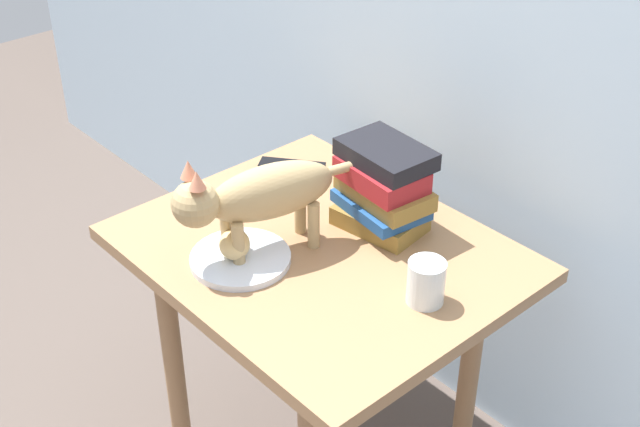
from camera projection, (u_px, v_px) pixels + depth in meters
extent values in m
cube|color=#9E724C|center=(320.00, 253.00, 1.73)|extent=(0.75, 0.61, 0.03)
cylinder|color=#9E724C|center=(173.00, 361.00, 1.91)|extent=(0.04, 0.04, 0.58)
cylinder|color=#9E724C|center=(327.00, 277.00, 2.17)|extent=(0.04, 0.04, 0.58)
cylinder|color=#9E724C|center=(469.00, 372.00, 1.88)|extent=(0.04, 0.04, 0.58)
cylinder|color=silver|center=(240.00, 259.00, 1.68)|extent=(0.20, 0.20, 0.01)
ellipsoid|color=#E0BC7A|center=(234.00, 244.00, 1.67)|extent=(0.10, 0.10, 0.05)
cylinder|color=tan|center=(238.00, 246.00, 1.64)|extent=(0.02, 0.02, 0.10)
cylinder|color=tan|center=(227.00, 231.00, 1.68)|extent=(0.02, 0.02, 0.10)
cylinder|color=tan|center=(314.00, 225.00, 1.70)|extent=(0.02, 0.02, 0.10)
cylinder|color=tan|center=(300.00, 210.00, 1.75)|extent=(0.02, 0.02, 0.10)
ellipsoid|color=tan|center=(271.00, 191.00, 1.65)|extent=(0.15, 0.27, 0.11)
sphere|color=tan|center=(195.00, 204.00, 1.58)|extent=(0.09, 0.09, 0.09)
cone|color=#DD8460|center=(197.00, 180.00, 1.53)|extent=(0.03, 0.03, 0.03)
cone|color=#DD8460|center=(188.00, 169.00, 1.57)|extent=(0.03, 0.03, 0.03)
cylinder|color=tan|center=(363.00, 163.00, 1.72)|extent=(0.06, 0.16, 0.02)
cube|color=olive|center=(380.00, 219.00, 1.77)|extent=(0.19, 0.14, 0.04)
cube|color=#1E4C8C|center=(381.00, 204.00, 1.76)|extent=(0.19, 0.15, 0.03)
cube|color=olive|center=(385.00, 191.00, 1.74)|extent=(0.21, 0.14, 0.04)
cube|color=maroon|center=(382.00, 175.00, 1.72)|extent=(0.19, 0.13, 0.04)
cube|color=black|center=(386.00, 154.00, 1.71)|extent=(0.19, 0.14, 0.04)
cylinder|color=silver|center=(426.00, 282.00, 1.56)|extent=(0.07, 0.07, 0.08)
cylinder|color=silver|center=(425.00, 291.00, 1.57)|extent=(0.06, 0.06, 0.04)
cube|color=black|center=(292.00, 168.00, 1.97)|extent=(0.15, 0.13, 0.02)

